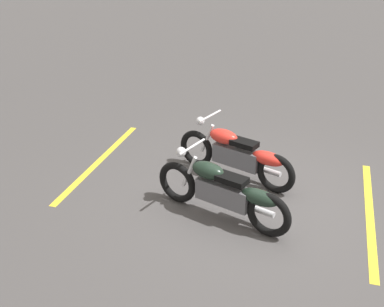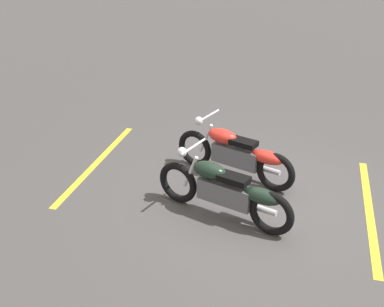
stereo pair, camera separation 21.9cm
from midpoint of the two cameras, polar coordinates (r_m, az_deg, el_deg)
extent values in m
plane|color=#474444|center=(7.48, 6.83, -5.67)|extent=(60.00, 60.00, 0.00)
torus|color=black|center=(8.31, -0.42, 0.61)|extent=(0.68, 0.28, 0.67)
torus|color=black|center=(7.62, 9.28, -2.27)|extent=(0.68, 0.28, 0.67)
cube|color=#59595E|center=(7.87, 4.55, -0.31)|extent=(0.87, 0.43, 0.32)
ellipsoid|color=red|center=(7.87, 2.93, 2.13)|extent=(0.57, 0.40, 0.24)
ellipsoid|color=red|center=(7.58, 8.31, -0.46)|extent=(0.60, 0.38, 0.22)
cube|color=black|center=(7.70, 5.46, 1.30)|extent=(0.49, 0.34, 0.09)
cylinder|color=silver|center=(8.08, 0.92, 1.88)|extent=(0.27, 0.12, 0.56)
cylinder|color=silver|center=(7.89, 1.24, 4.60)|extent=(0.19, 0.61, 0.04)
sphere|color=silver|center=(8.04, 0.04, 3.97)|extent=(0.15, 0.15, 0.15)
cylinder|color=silver|center=(7.89, 7.53, -1.71)|extent=(0.70, 0.27, 0.09)
torus|color=black|center=(7.25, -2.57, -3.54)|extent=(0.68, 0.26, 0.67)
torus|color=black|center=(6.59, 8.64, -7.20)|extent=(0.68, 0.26, 0.67)
cube|color=#59595E|center=(6.82, 3.13, -4.82)|extent=(0.87, 0.41, 0.32)
ellipsoid|color=black|center=(6.79, 1.22, -2.02)|extent=(0.57, 0.39, 0.24)
ellipsoid|color=black|center=(6.52, 7.50, -5.15)|extent=(0.60, 0.36, 0.22)
cube|color=black|center=(6.62, 4.16, -3.06)|extent=(0.48, 0.34, 0.09)
cylinder|color=silver|center=(7.00, -1.08, -2.21)|extent=(0.27, 0.12, 0.56)
cylinder|color=silver|center=(6.79, -0.76, 0.82)|extent=(0.18, 0.61, 0.04)
sphere|color=silver|center=(6.95, -2.13, 0.17)|extent=(0.15, 0.15, 0.15)
cylinder|color=silver|center=(6.85, 6.60, -6.38)|extent=(0.70, 0.25, 0.09)
cube|color=yellow|center=(7.63, 19.91, -6.51)|extent=(0.38, 3.20, 0.01)
cube|color=yellow|center=(8.75, -12.13, -1.05)|extent=(0.38, 3.20, 0.01)
camera|label=1|loc=(0.11, 89.16, 0.42)|focal=44.01mm
camera|label=2|loc=(0.11, -90.84, -0.42)|focal=44.01mm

